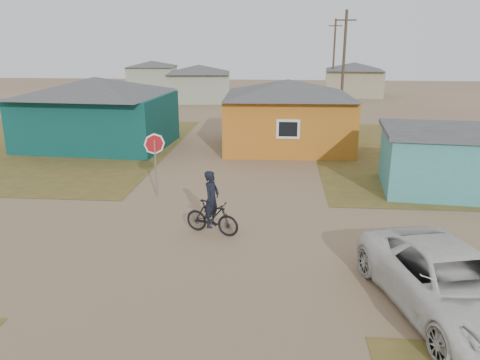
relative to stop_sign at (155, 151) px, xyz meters
name	(u,v)px	position (x,y,z in m)	size (l,w,h in m)	color
ground	(208,249)	(2.79, -4.73, -1.89)	(120.00, 120.00, 0.00)	#8D6F51
grass_nw	(7,146)	(-11.21, 8.27, -1.88)	(20.00, 18.00, 0.00)	brown
house_teal	(97,111)	(-5.71, 8.77, 0.17)	(8.93, 7.08, 4.00)	#093633
house_yellow	(288,113)	(5.29, 9.26, 0.12)	(7.72, 6.76, 3.90)	#B2661B
shed_turquoise	(461,160)	(12.29, 1.77, -0.58)	(6.71, 4.93, 2.60)	teal
house_pale_west	(199,83)	(-3.21, 29.27, -0.03)	(7.04, 6.15, 3.60)	gray
house_beige_east	(354,79)	(12.79, 35.27, -0.03)	(6.95, 6.05, 3.60)	gray
house_pale_north	(152,74)	(-11.21, 41.27, -0.13)	(6.28, 5.81, 3.40)	gray
utility_pole_near	(343,67)	(9.29, 17.27, 2.25)	(1.40, 0.20, 8.00)	#453629
utility_pole_far	(334,58)	(10.29, 33.27, 2.25)	(1.40, 0.20, 8.00)	#453629
stop_sign	(155,151)	(0.00, 0.00, 0.00)	(0.84, 0.17, 2.58)	gray
cyclist	(212,211)	(2.74, -3.53, -1.12)	(1.94, 1.12, 2.12)	black
vehicle	(451,284)	(8.83, -7.65, -1.12)	(2.55, 5.54, 1.54)	silver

